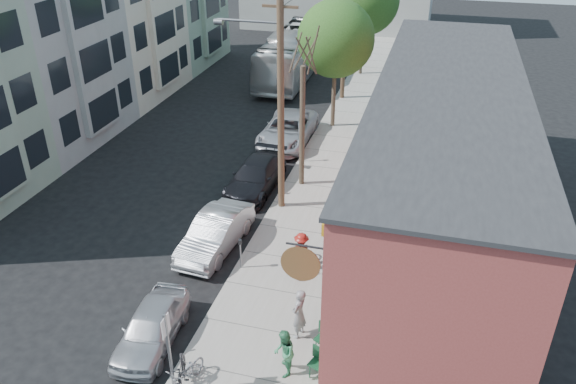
% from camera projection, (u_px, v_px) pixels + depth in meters
% --- Properties ---
extents(ground, '(120.00, 120.00, 0.00)m').
position_uv_depth(ground, '(176.00, 276.00, 20.85)').
color(ground, black).
extents(sidewalk, '(4.50, 58.00, 0.15)m').
position_uv_depth(sidewalk, '(342.00, 162.00, 29.11)').
color(sidewalk, gray).
rests_on(sidewalk, ground).
extents(cafe_building, '(6.60, 20.20, 6.61)m').
position_uv_depth(cafe_building, '(440.00, 167.00, 21.38)').
color(cafe_building, '#943B37').
rests_on(cafe_building, ground).
extents(apartment_row, '(6.30, 32.00, 9.00)m').
position_uv_depth(apartment_row, '(87.00, 42.00, 33.20)').
color(apartment_row, '#8FA38A').
rests_on(apartment_row, ground).
extents(sign_post, '(0.07, 0.45, 2.80)m').
position_uv_depth(sign_post, '(168.00, 346.00, 15.18)').
color(sign_post, slate).
rests_on(sign_post, sidewalk).
extents(parking_meter_near, '(0.14, 0.14, 1.24)m').
position_uv_depth(parking_meter_near, '(240.00, 249.00, 20.66)').
color(parking_meter_near, slate).
rests_on(parking_meter_near, sidewalk).
extents(parking_meter_far, '(0.14, 0.14, 1.24)m').
position_uv_depth(parking_meter_far, '(302.00, 147.00, 28.61)').
color(parking_meter_far, slate).
rests_on(parking_meter_far, sidewalk).
extents(utility_pole_near, '(3.57, 0.28, 10.00)m').
position_uv_depth(utility_pole_near, '(279.00, 92.00, 22.54)').
color(utility_pole_near, '#503A28').
rests_on(utility_pole_near, sidewalk).
extents(utility_pole_far, '(1.80, 0.28, 10.00)m').
position_uv_depth(utility_pole_far, '(346.00, 18.00, 35.04)').
color(utility_pole_far, '#503A28').
rests_on(utility_pole_far, sidewalk).
extents(tree_bare, '(0.24, 0.24, 5.73)m').
position_uv_depth(tree_bare, '(302.00, 128.00, 25.52)').
color(tree_bare, '#44392C').
rests_on(tree_bare, sidewalk).
extents(tree_leafy_mid, '(4.28, 4.28, 7.24)m').
position_uv_depth(tree_leafy_mid, '(336.00, 39.00, 30.81)').
color(tree_leafy_mid, '#44392C').
rests_on(tree_leafy_mid, sidewalk).
extents(tree_leafy_far, '(4.91, 4.91, 7.76)m').
position_uv_depth(tree_leafy_far, '(365.00, 0.00, 39.70)').
color(tree_leafy_far, '#44392C').
rests_on(tree_leafy_far, sidewalk).
extents(patio_chair_a, '(0.66, 0.66, 0.88)m').
position_uv_depth(patio_chair_a, '(323.00, 339.00, 17.16)').
color(patio_chair_a, '#103A21').
rests_on(patio_chair_a, sidewalk).
extents(patio_chair_b, '(0.64, 0.64, 0.88)m').
position_uv_depth(patio_chair_b, '(318.00, 363.00, 16.29)').
color(patio_chair_b, '#103A21').
rests_on(patio_chair_b, sidewalk).
extents(patron_grey, '(0.56, 0.73, 1.77)m').
position_uv_depth(patron_grey, '(299.00, 314.00, 17.49)').
color(patron_grey, gray).
rests_on(patron_grey, sidewalk).
extents(patron_green, '(0.76, 0.88, 1.56)m').
position_uv_depth(patron_green, '(284.00, 353.00, 16.17)').
color(patron_green, '#348357').
rests_on(patron_green, sidewalk).
extents(cyclist, '(0.98, 0.56, 1.51)m').
position_uv_depth(cyclist, '(301.00, 251.00, 20.67)').
color(cyclist, maroon).
rests_on(cyclist, sidewalk).
extents(cyclist_bike, '(0.66, 1.79, 0.94)m').
position_uv_depth(cyclist_bike, '(301.00, 257.00, 20.81)').
color(cyclist_bike, black).
rests_on(cyclist_bike, sidewalk).
extents(parked_bike_a, '(0.87, 1.55, 0.90)m').
position_uv_depth(parked_bike_a, '(181.00, 373.00, 15.97)').
color(parked_bike_a, black).
rests_on(parked_bike_a, sidewalk).
extents(parked_bike_b, '(0.95, 1.76, 0.88)m').
position_uv_depth(parked_bike_b, '(186.00, 375.00, 15.89)').
color(parked_bike_b, slate).
rests_on(parked_bike_b, sidewalk).
extents(car_0, '(1.83, 3.88, 1.28)m').
position_uv_depth(car_0, '(151.00, 326.00, 17.56)').
color(car_0, '#B3B4BC').
rests_on(car_0, ground).
extents(car_1, '(1.90, 4.52, 1.45)m').
position_uv_depth(car_1, '(216.00, 233.00, 22.07)').
color(car_1, '#B5B6BD').
rests_on(car_1, ground).
extents(car_2, '(2.12, 4.83, 1.38)m').
position_uv_depth(car_2, '(256.00, 176.00, 26.37)').
color(car_2, black).
rests_on(car_2, ground).
extents(car_3, '(2.62, 5.55, 1.53)m').
position_uv_depth(car_3, '(287.00, 130.00, 31.09)').
color(car_3, '#AEAFB6').
rests_on(car_3, ground).
extents(bus, '(3.12, 12.24, 3.39)m').
position_uv_depth(bus, '(293.00, 54.00, 41.29)').
color(bus, silver).
rests_on(bus, ground).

